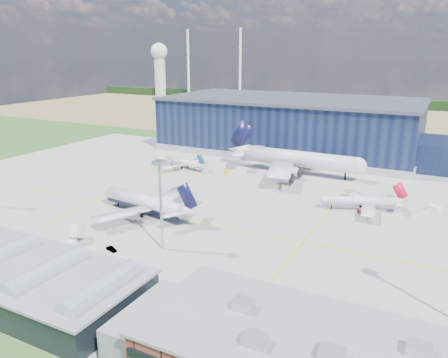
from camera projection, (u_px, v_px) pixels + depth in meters
ground at (191, 207)px, 139.38m from camera, size 600.00×600.00×0.00m
apron at (207, 198)px, 147.90m from camera, size 220.00×160.00×0.08m
farmland at (344, 118)px, 327.05m from camera, size 600.00×220.00×0.01m
treeline at (364, 102)px, 394.17m from camera, size 600.00×8.00×8.00m
horizon_dressing at (181, 65)px, 465.14m from camera, size 440.20×18.00×70.00m
hangar at (296, 128)px, 215.76m from camera, size 145.00×62.00×26.10m
glass_concourse at (12, 273)px, 90.01m from camera, size 78.00×23.00×8.60m
light_mast_center at (160, 191)px, 105.06m from camera, size 2.60×2.60×23.00m
airliner_navy at (144, 195)px, 131.39m from camera, size 43.81×43.10×12.64m
airliner_red at (360, 196)px, 135.69m from camera, size 35.78×35.48×8.92m
airliner_widebody at (300, 151)px, 174.23m from camera, size 60.59×59.34×19.32m
airliner_regional at (183, 159)px, 184.88m from camera, size 29.56×29.19×7.90m
gse_van_a at (148, 208)px, 135.23m from camera, size 4.91×2.21×2.13m
gse_van_b at (434, 209)px, 134.91m from camera, size 4.52×4.03×1.92m
gse_tug_c at (227, 172)px, 177.85m from camera, size 2.29×3.10×1.22m
gse_cart_b at (159, 158)px, 200.76m from camera, size 3.19×2.53×1.21m
airstair at (78, 235)px, 113.91m from camera, size 3.79×5.55×3.30m
car_a at (122, 282)px, 92.97m from camera, size 3.50×2.06×1.12m
car_b at (111, 249)px, 108.34m from camera, size 3.51×2.02×1.09m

